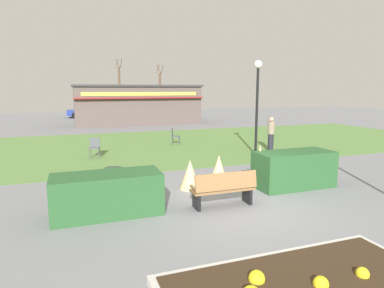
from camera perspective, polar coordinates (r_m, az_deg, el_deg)
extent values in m
plane|color=slate|center=(9.15, 7.99, -10.15)|extent=(80.00, 80.00, 0.00)
cube|color=#5B8442|center=(18.42, -6.81, -0.17)|extent=(36.00, 12.00, 0.01)
cube|color=beige|center=(5.77, 18.29, -22.17)|extent=(4.37, 1.98, 0.14)
cube|color=#382819|center=(5.73, 18.33, -21.57)|extent=(4.13, 1.74, 0.04)
sphere|color=yellow|center=(5.69, 21.21, -21.43)|extent=(0.23, 0.23, 0.23)
sphere|color=yellow|center=(5.56, 11.02, -21.69)|extent=(0.26, 0.26, 0.26)
sphere|color=yellow|center=(6.19, 27.17, -19.17)|extent=(0.21, 0.21, 0.21)
cube|color=olive|center=(8.83, 5.27, -7.74)|extent=(1.70, 0.50, 0.06)
cube|color=olive|center=(8.56, 5.92, -6.35)|extent=(1.70, 0.14, 0.44)
cube|color=black|center=(8.64, 0.78, -9.67)|extent=(0.08, 0.44, 0.45)
cube|color=black|center=(9.21, 9.43, -8.56)|extent=(0.08, 0.44, 0.45)
cube|color=olive|center=(8.50, 0.27, -7.53)|extent=(0.06, 0.44, 0.06)
cube|color=olive|center=(9.15, 9.93, -6.44)|extent=(0.06, 0.44, 0.06)
cube|color=#28562B|center=(8.46, -14.31, -8.33)|extent=(2.61, 1.10, 1.02)
cube|color=#28562B|center=(10.93, 17.05, -4.16)|extent=(2.47, 1.10, 1.13)
cone|color=#D1BC7F|center=(10.25, -0.35, -5.25)|extent=(0.65, 0.65, 0.91)
cone|color=#D1BC7F|center=(10.70, 4.61, -4.48)|extent=(0.65, 0.65, 0.97)
cone|color=#D1BC7F|center=(10.75, 11.51, -3.57)|extent=(0.52, 0.52, 1.34)
cylinder|color=black|center=(15.94, 10.82, -1.42)|extent=(0.22, 0.22, 0.20)
cylinder|color=black|center=(15.70, 11.03, 5.39)|extent=(0.12, 0.12, 3.99)
sphere|color=white|center=(15.71, 11.28, 13.25)|extent=(0.36, 0.36, 0.36)
cylinder|color=#2D4233|center=(9.49, -13.24, -6.70)|extent=(0.52, 0.52, 0.91)
cube|color=#594C47|center=(29.98, -9.46, 6.54)|extent=(10.47, 4.62, 3.24)
cube|color=#333338|center=(29.95, -9.55, 9.79)|extent=(10.77, 4.92, 0.16)
cube|color=maroon|center=(27.51, -8.54, 7.81)|extent=(10.57, 0.36, 0.08)
cube|color=#D8CC4C|center=(27.66, -8.62, 8.48)|extent=(9.42, 0.04, 0.28)
cube|color=#4C5156|center=(18.48, -2.83, 1.31)|extent=(0.58, 0.58, 0.04)
cube|color=#4C5156|center=(18.47, -3.45, 1.99)|extent=(0.22, 0.42, 0.44)
cylinder|color=#4C5156|center=(18.30, -2.30, 0.52)|extent=(0.03, 0.03, 0.45)
cylinder|color=#4C5156|center=(18.67, -2.17, 0.70)|extent=(0.03, 0.03, 0.45)
cylinder|color=#4C5156|center=(18.35, -3.48, 0.54)|extent=(0.03, 0.03, 0.45)
cylinder|color=#4C5156|center=(18.72, -3.33, 0.71)|extent=(0.03, 0.03, 0.45)
cube|color=#4C5156|center=(15.46, -16.39, -0.66)|extent=(0.53, 0.53, 0.04)
cube|color=#4C5156|center=(15.62, -16.30, 0.27)|extent=(0.44, 0.15, 0.44)
cylinder|color=#4C5156|center=(15.35, -17.18, -1.62)|extent=(0.03, 0.03, 0.45)
cylinder|color=#4C5156|center=(15.28, -15.78, -1.60)|extent=(0.03, 0.03, 0.45)
cylinder|color=#4C5156|center=(15.72, -16.91, -1.35)|extent=(0.03, 0.03, 0.45)
cylinder|color=#4C5156|center=(15.65, -15.54, -1.34)|extent=(0.03, 0.03, 0.45)
cylinder|color=#23232D|center=(16.97, 13.32, 0.26)|extent=(0.28, 0.28, 0.85)
cylinder|color=gray|center=(16.87, 13.41, 2.72)|extent=(0.34, 0.34, 0.62)
sphere|color=tan|center=(16.83, 13.47, 4.14)|extent=(0.22, 0.22, 0.22)
cube|color=navy|center=(37.89, -17.44, 5.19)|extent=(4.26, 1.95, 0.60)
cube|color=black|center=(37.87, -17.70, 5.83)|extent=(2.37, 1.67, 0.44)
cylinder|color=black|center=(38.86, -15.51, 5.04)|extent=(0.65, 0.24, 0.64)
cylinder|color=black|center=(37.02, -15.39, 4.84)|extent=(0.65, 0.24, 0.64)
cylinder|color=black|center=(38.84, -19.36, 4.85)|extent=(0.65, 0.24, 0.64)
cylinder|color=black|center=(37.01, -19.43, 4.64)|extent=(0.65, 0.24, 0.64)
cube|color=#2D6638|center=(38.42, -10.06, 5.53)|extent=(4.30, 2.06, 0.60)
cube|color=black|center=(38.36, -10.30, 6.16)|extent=(2.40, 1.73, 0.44)
cylinder|color=black|center=(39.65, -8.53, 5.35)|extent=(0.65, 0.26, 0.64)
cylinder|color=black|center=(37.88, -7.80, 5.19)|extent=(0.65, 0.26, 0.64)
cylinder|color=black|center=(39.06, -12.23, 5.19)|extent=(0.65, 0.26, 0.64)
cylinder|color=black|center=(37.26, -11.67, 5.01)|extent=(0.65, 0.26, 0.64)
cylinder|color=brown|center=(44.50, -12.31, 8.99)|extent=(0.28, 0.28, 5.79)
cylinder|color=brown|center=(44.76, -12.05, 13.35)|extent=(0.25, 0.58, 1.12)
cylinder|color=brown|center=(44.89, -12.75, 13.32)|extent=(0.54, 0.36, 1.12)
cylinder|color=brown|center=(44.29, -12.64, 13.38)|extent=(0.54, 0.35, 1.12)
cylinder|color=brown|center=(42.43, -5.50, 8.61)|extent=(0.28, 0.28, 4.98)
cylinder|color=brown|center=(42.68, -5.16, 12.64)|extent=(0.25, 0.58, 1.12)
cylinder|color=brown|center=(42.75, -5.90, 12.62)|extent=(0.54, 0.36, 1.12)
cylinder|color=brown|center=(42.16, -5.69, 12.67)|extent=(0.54, 0.35, 1.12)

